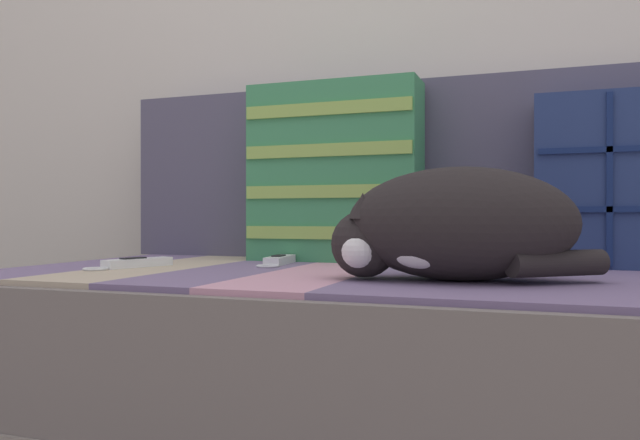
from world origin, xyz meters
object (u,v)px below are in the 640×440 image
Objects in this scene: couch at (423,380)px; sleeping_cat at (451,227)px; throw_pillow_striped at (335,173)px; game_remote_far at (135,263)px; game_remote_near at (279,260)px.

couch is 3.97× the size of sleeping_cat.
couch is 0.54m from throw_pillow_striped.
sleeping_cat is 2.15× the size of game_remote_far.
throw_pillow_striped reaches higher than game_remote_far.
throw_pillow_striped is (-0.25, 0.22, 0.42)m from couch.
game_remote_far is at bearing -145.16° from game_remote_near.
game_remote_far is (-0.59, -0.10, 0.22)m from couch.
game_remote_near is 0.91× the size of game_remote_far.
game_remote_near is at bearing 167.79° from couch.
sleeping_cat is (0.33, -0.38, -0.12)m from throw_pillow_striped.
sleeping_cat is (0.08, -0.16, 0.30)m from couch.
game_remote_near and game_remote_far have the same top height.
couch is at bearing 10.01° from game_remote_far.
sleeping_cat is 0.48m from game_remote_near.
throw_pillow_striped reaches higher than couch.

